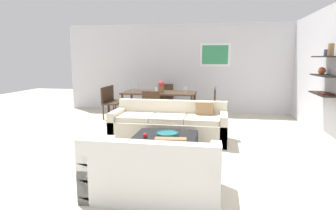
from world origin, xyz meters
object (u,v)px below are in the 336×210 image
at_px(dining_chair_left_near, 109,101).
at_px(wine_glass_foot, 156,90).
at_px(dining_table, 159,94).
at_px(coffee_table, 164,148).
at_px(loveseat_white, 154,172).
at_px(dining_chair_foot, 152,106).
at_px(wine_glass_right_far, 186,88).
at_px(wine_glass_left_near, 133,88).
at_px(centerpiece_vase, 161,86).
at_px(dining_chair_head, 165,97).
at_px(decorative_bowl, 167,134).
at_px(wine_glass_right_near, 185,89).
at_px(dining_chair_left_far, 114,98).
at_px(wine_glass_left_far, 135,86).
at_px(dining_chair_right_far, 211,101).
at_px(sofa_beige, 170,126).
at_px(dining_chair_right_near, 210,103).
at_px(apple_on_coffee_table, 145,135).
at_px(wine_glass_head, 162,86).

xyz_separation_m(dining_chair_left_near, wine_glass_foot, (1.40, -0.20, 0.36)).
bearing_deg(dining_table, coffee_table, -76.68).
bearing_deg(loveseat_white, dining_chair_foot, 103.73).
relative_size(coffee_table, wine_glass_foot, 6.72).
bearing_deg(wine_glass_foot, loveseat_white, -77.81).
relative_size(coffee_table, wine_glass_right_far, 7.44).
distance_m(dining_table, wine_glass_left_near, 0.75).
bearing_deg(dining_chair_left_near, wine_glass_right_far, 8.87).
height_order(wine_glass_right_far, centerpiece_vase, centerpiece_vase).
bearing_deg(wine_glass_foot, wine_glass_right_far, 36.39).
distance_m(dining_table, wine_glass_foot, 0.45).
bearing_deg(dining_table, dining_chair_head, 90.00).
height_order(decorative_bowl, dining_table, dining_table).
xyz_separation_m(wine_glass_right_far, wine_glass_right_near, (0.00, -0.23, 0.01)).
relative_size(dining_chair_left_far, wine_glass_right_near, 5.51).
bearing_deg(dining_chair_left_near, coffee_table, -53.90).
distance_m(wine_glass_right_far, centerpiece_vase, 0.68).
bearing_deg(wine_glass_left_far, dining_table, -9.24).
height_order(coffee_table, dining_chair_head, dining_chair_head).
relative_size(coffee_table, dining_chair_right_far, 1.23).
bearing_deg(dining_chair_left_far, sofa_beige, -47.52).
bearing_deg(dining_chair_right_near, wine_glass_left_far, 171.13).
xyz_separation_m(dining_chair_foot, dining_chair_left_far, (-1.40, 1.09, 0.00)).
height_order(dining_table, wine_glass_right_near, wine_glass_right_near).
xyz_separation_m(loveseat_white, wine_glass_right_far, (-0.15, 4.58, 0.56)).
relative_size(dining_table, centerpiece_vase, 6.52).
xyz_separation_m(wine_glass_right_far, centerpiece_vase, (-0.66, -0.16, 0.06)).
xyz_separation_m(dining_chair_right_far, wine_glass_right_far, (-0.68, -0.10, 0.35)).
xyz_separation_m(decorative_bowl, apple_on_coffee_table, (-0.34, -0.16, 0.00)).
distance_m(decorative_bowl, wine_glass_right_near, 3.03).
height_order(dining_chair_foot, wine_glass_foot, wine_glass_foot).
bearing_deg(dining_chair_foot, loveseat_white, -76.27).
height_order(dining_chair_left_near, wine_glass_left_far, wine_glass_left_far).
bearing_deg(wine_glass_left_near, coffee_table, -64.20).
distance_m(dining_chair_head, wine_glass_foot, 1.34).
bearing_deg(decorative_bowl, wine_glass_left_far, 115.07).
height_order(dining_chair_left_near, wine_glass_head, wine_glass_head).
bearing_deg(dining_chair_left_far, dining_chair_right_near, -8.68).
distance_m(dining_chair_foot, dining_chair_left_near, 1.55).
distance_m(decorative_bowl, dining_chair_right_near, 2.96).
xyz_separation_m(coffee_table, centerpiece_vase, (-0.69, 3.11, 0.72)).
relative_size(dining_chair_right_far, centerpiece_vase, 2.90).
distance_m(dining_chair_left_near, centerpiece_vase, 1.52).
bearing_deg(dining_chair_left_far, apple_on_coffee_table, -62.03).
height_order(dining_chair_right_far, dining_chair_left_near, same).
bearing_deg(dining_chair_left_far, wine_glass_foot, -24.17).
relative_size(dining_table, dining_chair_right_far, 2.25).
distance_m(dining_chair_left_far, wine_glass_head, 1.46).
bearing_deg(sofa_beige, decorative_bowl, -82.27).
xyz_separation_m(loveseat_white, centerpiece_vase, (-0.82, 4.42, 0.61)).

